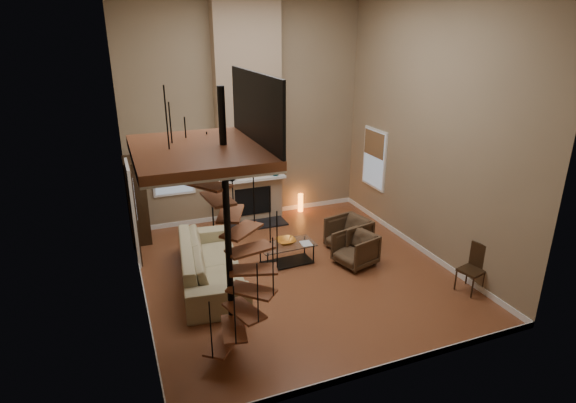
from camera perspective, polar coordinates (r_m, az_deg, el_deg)
name	(u,v)px	position (r m, az deg, el deg)	size (l,w,h in m)	color
ground	(295,271)	(9.76, 0.86, -8.52)	(6.00, 6.50, 0.01)	#9B5732
back_wall	(246,113)	(11.78, -5.13, 10.75)	(6.00, 0.02, 5.50)	#8D785B
front_wall	(394,196)	(6.00, 12.76, 0.68)	(6.00, 0.02, 5.50)	#8D785B
left_wall	(127,156)	(8.15, -19.07, 5.29)	(0.02, 6.50, 5.50)	#8D785B
right_wall	(429,129)	(10.25, 16.86, 8.50)	(0.02, 6.50, 5.50)	#8D785B
baseboard_back	(249,214)	(12.50, -4.73, -1.50)	(6.00, 0.02, 0.12)	white
baseboard_front	(379,369)	(7.35, 10.99, -19.43)	(6.00, 0.02, 0.12)	white
baseboard_left	(145,297)	(9.18, -17.05, -11.09)	(0.02, 6.50, 0.12)	white
baseboard_right	(416,246)	(11.09, 15.39, -5.20)	(0.02, 6.50, 0.12)	white
chimney_breast	(248,114)	(11.60, -4.86, 10.60)	(1.60, 0.38, 5.50)	tan
hearth	(257,224)	(11.93, -3.79, -2.80)	(1.50, 0.60, 0.04)	black
firebox	(253,201)	(11.99, -4.27, 0.04)	(0.95, 0.02, 0.72)	black
mantel	(254,180)	(11.72, -4.23, 2.66)	(1.70, 0.18, 0.06)	white
mirror_frame	(252,148)	(11.55, -4.42, 6.52)	(0.94, 0.94, 0.10)	black
mirror_disc	(252,148)	(11.56, -4.44, 6.53)	(0.80, 0.80, 0.01)	white
vase_left	(231,176)	(11.57, -6.91, 3.13)	(0.24, 0.24, 0.25)	black
vase_right	(275,172)	(11.89, -1.54, 3.66)	(0.20, 0.20, 0.21)	#1B555E
window_back	(172,165)	(11.62, -13.95, 4.38)	(1.02, 0.06, 1.52)	white
window_right	(374,158)	(12.09, 10.48, 5.29)	(0.06, 1.02, 1.52)	white
entry_door	(134,213)	(10.38, -18.32, -1.36)	(0.10, 1.05, 2.16)	white
loft	(205,146)	(6.39, -10.04, 6.64)	(1.70, 2.20, 1.09)	brown
spiral_stair	(229,241)	(6.94, -7.19, -4.84)	(1.47, 1.47, 4.06)	black
hutch	(137,201)	(11.37, -17.94, 0.04)	(0.42, 0.90, 2.00)	black
sofa	(210,263)	(9.37, -9.47, -7.38)	(2.89, 1.13, 0.84)	tan
armchair_near	(351,234)	(10.67, 7.70, -3.91)	(0.81, 0.84, 0.76)	#483321
armchair_far	(358,248)	(10.01, 8.52, -5.67)	(0.74, 0.77, 0.70)	#483321
coffee_table	(287,251)	(9.93, -0.14, -6.11)	(1.20, 0.63, 0.45)	silver
bowl	(286,241)	(9.87, -0.24, -4.88)	(0.41, 0.41, 0.10)	orange
book	(305,244)	(9.84, 2.09, -5.21)	(0.22, 0.29, 0.03)	gray
floor_lamp	(211,187)	(10.49, -9.35, 1.79)	(0.39, 0.39, 1.70)	black
accent_lamp	(301,203)	(12.71, 1.54, -0.13)	(0.14, 0.14, 0.49)	orange
side_chair	(475,265)	(9.54, 21.81, -7.26)	(0.51, 0.49, 0.92)	black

